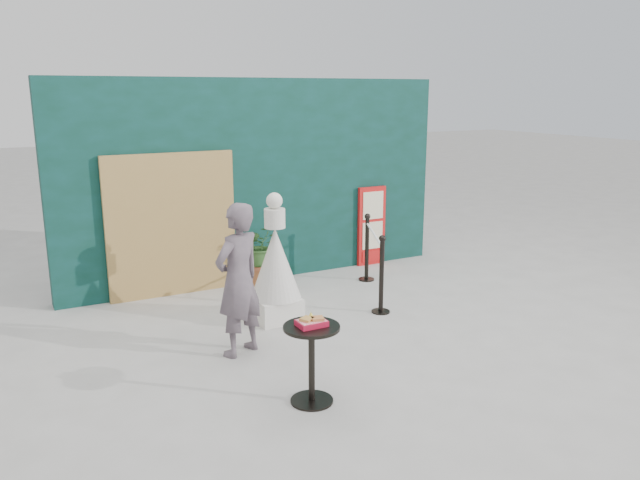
{
  "coord_description": "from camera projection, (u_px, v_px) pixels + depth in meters",
  "views": [
    {
      "loc": [
        -3.57,
        -5.48,
        2.82
      ],
      "look_at": [
        0.0,
        1.2,
        1.0
      ],
      "focal_mm": 35.0,
      "sensor_mm": 36.0,
      "label": 1
    }
  ],
  "objects": [
    {
      "name": "ground",
      "position": [
        370.0,
        349.0,
        6.99
      ],
      "size": [
        60.0,
        60.0,
        0.0
      ],
      "primitive_type": "plane",
      "color": "#ADAAA5",
      "rests_on": "ground"
    },
    {
      "name": "back_wall",
      "position": [
        259.0,
        181.0,
        9.34
      ],
      "size": [
        6.0,
        0.3,
        3.0
      ],
      "primitive_type": "cube",
      "color": "#0A2F25",
      "rests_on": "ground"
    },
    {
      "name": "bamboo_fence",
      "position": [
        172.0,
        225.0,
        8.64
      ],
      "size": [
        1.8,
        0.08,
        2.0
      ],
      "primitive_type": "cube",
      "color": "tan",
      "rests_on": "ground"
    },
    {
      "name": "woman",
      "position": [
        238.0,
        280.0,
        6.68
      ],
      "size": [
        0.73,
        0.62,
        1.68
      ],
      "primitive_type": "imported",
      "rotation": [
        0.0,
        0.0,
        3.57
      ],
      "color": "#64555F",
      "rests_on": "ground"
    },
    {
      "name": "menu_board",
      "position": [
        372.0,
        226.0,
        10.24
      ],
      "size": [
        0.5,
        0.07,
        1.3
      ],
      "color": "red",
      "rests_on": "ground"
    },
    {
      "name": "statue",
      "position": [
        276.0,
        269.0,
        7.73
      ],
      "size": [
        0.63,
        0.63,
        1.62
      ],
      "color": "silver",
      "rests_on": "ground"
    },
    {
      "name": "cafe_table",
      "position": [
        312.0,
        352.0,
        5.68
      ],
      "size": [
        0.52,
        0.52,
        0.75
      ],
      "color": "black",
      "rests_on": "ground"
    },
    {
      "name": "food_basket",
      "position": [
        312.0,
        322.0,
        5.62
      ],
      "size": [
        0.26,
        0.19,
        0.11
      ],
      "color": "#BA1331",
      "rests_on": "cafe_table"
    },
    {
      "name": "planter",
      "position": [
        260.0,
        251.0,
        9.13
      ],
      "size": [
        0.54,
        0.47,
        0.92
      ],
      "color": "#945430",
      "rests_on": "ground"
    },
    {
      "name": "stanchion_barrier",
      "position": [
        374.0,
        261.0,
        8.72
      ],
      "size": [
        0.84,
        1.54,
        1.03
      ],
      "color": "black",
      "rests_on": "ground"
    }
  ]
}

